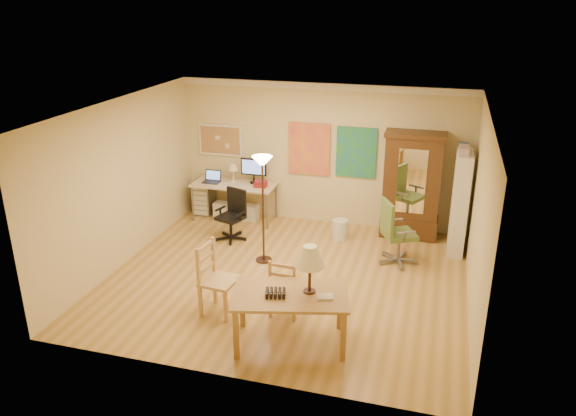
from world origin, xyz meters
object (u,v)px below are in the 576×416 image
(dining_table, at_px, (297,283))
(office_chair_black, at_px, (232,226))
(bookshelf, at_px, (460,203))
(computer_desk, at_px, (237,197))
(office_chair_green, at_px, (396,246))
(armoire, at_px, (411,192))

(dining_table, xyz_separation_m, office_chair_black, (-1.98, 2.80, -0.60))
(office_chair_black, height_order, bookshelf, bookshelf)
(computer_desk, xyz_separation_m, bookshelf, (4.18, -0.36, 0.43))
(office_chair_green, distance_m, bookshelf, 1.34)
(office_chair_black, height_order, office_chair_green, office_chair_green)
(computer_desk, height_order, bookshelf, bookshelf)
(dining_table, height_order, office_chair_black, dining_table)
(computer_desk, relative_size, office_chair_green, 1.48)
(dining_table, relative_size, office_chair_green, 1.46)
(armoire, bearing_deg, office_chair_green, -95.51)
(computer_desk, bearing_deg, armoire, 1.40)
(dining_table, relative_size, armoire, 0.82)
(office_chair_black, bearing_deg, armoire, 18.49)
(computer_desk, distance_m, office_chair_green, 3.41)
(computer_desk, height_order, office_chair_black, computer_desk)
(computer_desk, xyz_separation_m, office_chair_black, (0.26, -0.95, -0.20))
(office_chair_black, height_order, armoire, armoire)
(dining_table, height_order, bookshelf, bookshelf)
(office_chair_green, xyz_separation_m, bookshelf, (0.95, 0.75, 0.59))
(computer_desk, xyz_separation_m, office_chair_green, (3.23, -1.10, -0.16))
(office_chair_green, xyz_separation_m, armoire, (0.11, 1.19, 0.56))
(bookshelf, bearing_deg, office_chair_black, -171.42)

